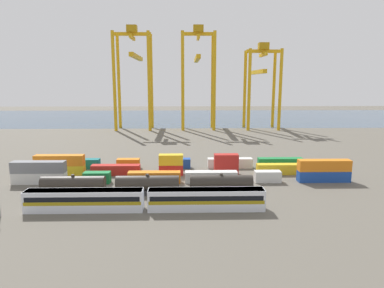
{
  "coord_description": "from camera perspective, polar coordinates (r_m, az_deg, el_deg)",
  "views": [
    {
      "loc": [
        0.8,
        -78.19,
        23.1
      ],
      "look_at": [
        3.07,
        20.24,
        5.14
      ],
      "focal_mm": 31.98,
      "sensor_mm": 36.0,
      "label": 1
    }
  ],
  "objects": [
    {
      "name": "shipping_container_1",
      "position": [
        85.89,
        -24.23,
        -3.51
      ],
      "size": [
        12.1,
        2.44,
        2.6
      ],
      "primitive_type": "cube",
      "color": "slate",
      "rests_on": "shipping_container_0"
    },
    {
      "name": "shipping_container_18",
      "position": [
        93.0,
        -2.13,
        -3.22
      ],
      "size": [
        6.04,
        2.44,
        2.6
      ],
      "primitive_type": "cube",
      "color": "#1C4299",
      "rests_on": "ground_plane"
    },
    {
      "name": "shipping_container_16",
      "position": [
        97.4,
        -18.62,
        -3.15
      ],
      "size": [
        12.1,
        2.44,
        2.6
      ],
      "primitive_type": "cube",
      "color": "#146066",
      "rests_on": "ground_plane"
    },
    {
      "name": "shipping_container_0",
      "position": [
        86.51,
        -24.1,
        -5.18
      ],
      "size": [
        12.1,
        2.44,
        2.6
      ],
      "primitive_type": "cube",
      "color": "silver",
      "rests_on": "ground_plane"
    },
    {
      "name": "shipping_container_11",
      "position": [
        86.44,
        -3.5,
        -4.29
      ],
      "size": [
        6.04,
        2.44,
        2.6
      ],
      "primitive_type": "cube",
      "color": "#AD211C",
      "rests_on": "ground_plane"
    },
    {
      "name": "gantry_crane_east",
      "position": [
        175.45,
        11.45,
        10.76
      ],
      "size": [
        16.37,
        35.66,
        41.54
      ],
      "color": "gold",
      "rests_on": "ground_plane"
    },
    {
      "name": "gantry_crane_west",
      "position": [
        173.31,
        -9.67,
        12.45
      ],
      "size": [
        17.88,
        38.68,
        49.32
      ],
      "color": "gold",
      "rests_on": "ground_plane"
    },
    {
      "name": "freight_tank_row",
      "position": [
        72.04,
        -7.41,
        -6.75
      ],
      "size": [
        43.65,
        2.86,
        4.32
      ],
      "color": "#232326",
      "rests_on": "ground_plane"
    },
    {
      "name": "shipping_container_5",
      "position": [
        82.13,
        12.48,
        -5.31
      ],
      "size": [
        6.04,
        2.44,
        2.6
      ],
      "primitive_type": "cube",
      "color": "silver",
      "rests_on": "ground_plane"
    },
    {
      "name": "shipping_container_13",
      "position": [
        87.01,
        5.7,
        -4.22
      ],
      "size": [
        6.04,
        2.44,
        2.6
      ],
      "primitive_type": "cube",
      "color": "#AD211C",
      "rests_on": "ground_plane"
    },
    {
      "name": "passenger_train",
      "position": [
        63.41,
        -7.74,
        -9.06
      ],
      "size": [
        43.23,
        3.14,
        3.9
      ],
      "color": "silver",
      "rests_on": "ground_plane"
    },
    {
      "name": "shipping_container_7",
      "position": [
        85.6,
        21.19,
        -3.34
      ],
      "size": [
        12.1,
        2.44,
        2.6
      ],
      "primitive_type": "cube",
      "color": "orange",
      "rests_on": "shipping_container_6"
    },
    {
      "name": "shipping_container_9",
      "position": [
        91.22,
        -21.24,
        -2.53
      ],
      "size": [
        12.1,
        2.44,
        2.6
      ],
      "primitive_type": "cube",
      "color": "orange",
      "rests_on": "shipping_container_8"
    },
    {
      "name": "gantry_crane_central",
      "position": [
        171.56,
        1.0,
        12.52
      ],
      "size": [
        16.53,
        37.05,
        49.46
      ],
      "color": "gold",
      "rests_on": "ground_plane"
    },
    {
      "name": "shipping_container_8",
      "position": [
        91.8,
        -21.14,
        -4.11
      ],
      "size": [
        12.1,
        2.44,
        2.6
      ],
      "primitive_type": "cube",
      "color": "gold",
      "rests_on": "ground_plane"
    },
    {
      "name": "shipping_container_17",
      "position": [
        94.22,
        -10.57,
        -3.22
      ],
      "size": [
        6.04,
        2.44,
        2.6
      ],
      "primitive_type": "cube",
      "color": "orange",
      "rests_on": "ground_plane"
    },
    {
      "name": "shipping_container_19",
      "position": [
        93.82,
        6.34,
        -3.16
      ],
      "size": [
        12.1,
        2.44,
        2.6
      ],
      "primitive_type": "cube",
      "color": "silver",
      "rests_on": "ground_plane"
    },
    {
      "name": "shipping_container_2",
      "position": [
        82.31,
        -15.55,
        -5.41
      ],
      "size": [
        6.04,
        2.44,
        2.6
      ],
      "primitive_type": "cube",
      "color": "#197538",
      "rests_on": "ground_plane"
    },
    {
      "name": "shipping_container_14",
      "position": [
        86.4,
        5.73,
        -2.55
      ],
      "size": [
        6.04,
        2.44,
        2.6
      ],
      "primitive_type": "cube",
      "color": "#AD211C",
      "rests_on": "shipping_container_13"
    },
    {
      "name": "shipping_container_3",
      "position": [
        80.09,
        -6.3,
        -5.52
      ],
      "size": [
        12.1,
        2.44,
        2.6
      ],
      "primitive_type": "cube",
      "color": "orange",
      "rests_on": "ground_plane"
    },
    {
      "name": "harbour_water",
      "position": [
        226.48,
        -1.52,
        4.48
      ],
      "size": [
        400.0,
        110.0,
        0.01
      ],
      "primitive_type": "cube",
      "color": "#384C60",
      "rests_on": "ground_plane"
    },
    {
      "name": "shipping_container_12",
      "position": [
        85.82,
        -3.52,
        -2.61
      ],
      "size": [
        6.04,
        2.44,
        2.6
      ],
      "primitive_type": "cube",
      "color": "gold",
      "rests_on": "shipping_container_11"
    },
    {
      "name": "shipping_container_15",
      "position": [
        89.76,
        14.55,
        -4.06
      ],
      "size": [
        12.1,
        2.44,
        2.6
      ],
      "primitive_type": "cube",
      "color": "gold",
      "rests_on": "ground_plane"
    },
    {
      "name": "ground_plane",
      "position": [
        120.43,
        -1.68,
        -0.72
      ],
      "size": [
        420.0,
        420.0,
        0.0
      ],
      "primitive_type": "plane",
      "color": "#5B564C"
    },
    {
      "name": "shipping_container_20",
      "position": [
        96.62,
        14.49,
        -3.04
      ],
      "size": [
        12.1,
        2.44,
        2.6
      ],
      "primitive_type": "cube",
      "color": "#197538",
      "rests_on": "ground_plane"
    },
    {
      "name": "shipping_container_10",
      "position": [
        88.07,
        -12.59,
        -4.25
      ],
      "size": [
        12.1,
        2.44,
        2.6
      ],
      "primitive_type": "cube",
      "color": "#AD211C",
      "rests_on": "ground_plane"
    },
    {
      "name": "shipping_container_6",
      "position": [
        86.22,
        21.08,
        -5.02
      ],
      "size": [
        12.1,
        2.44,
        2.6
      ],
      "primitive_type": "cube",
      "color": "#1C4299",
      "rests_on": "ground_plane"
    },
    {
      "name": "shipping_container_4",
      "position": [
        80.03,
        3.21,
        -5.48
      ],
      "size": [
        12.1,
        2.44,
        2.6
      ],
      "primitive_type": "cube",
      "color": "silver",
      "rests_on": "ground_plane"
    }
  ]
}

